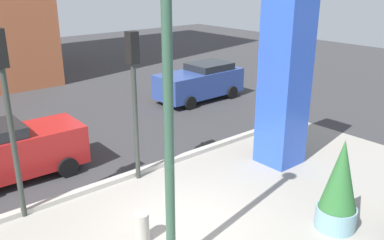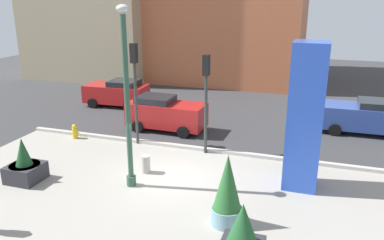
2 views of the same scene
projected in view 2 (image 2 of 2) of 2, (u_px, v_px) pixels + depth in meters
name	position (u px, v px, depth m)	size (l,w,h in m)	color
ground_plane	(201.00, 143.00, 19.30)	(60.00, 60.00, 0.00)	#38383A
plaza_pavement	(151.00, 201.00, 13.87)	(18.00, 10.00, 0.02)	#9E998E
curb_strip	(195.00, 148.00, 18.48)	(18.00, 0.24, 0.16)	#B7B2A8
lamp_post	(127.00, 104.00, 14.05)	(0.44, 0.44, 6.70)	#335642
art_pillar_blue	(305.00, 118.00, 14.18)	(1.24, 1.24, 5.48)	blue
potted_plant_near_left	(242.00, 239.00, 10.36)	(1.16, 1.16, 1.87)	#2D2D33
potted_plant_near_right	(227.00, 192.00, 12.18)	(1.00, 1.00, 2.39)	#7AA8B7
potted_plant_curbside	(25.00, 166.00, 15.25)	(1.24, 1.24, 1.78)	#2D2D33
fire_hydrant	(75.00, 131.00, 19.87)	(0.36, 0.26, 0.75)	gold
concrete_bollard	(146.00, 164.00, 16.01)	(0.36, 0.36, 0.75)	#B2ADA3
traffic_light_far_side	(135.00, 78.00, 18.31)	(0.28, 0.42, 4.89)	#333833
traffic_light_corner	(206.00, 88.00, 17.23)	(0.28, 0.42, 4.55)	#333833
car_passing_lane	(166.00, 113.00, 20.96)	(4.20, 2.08, 1.84)	red
car_intersection	(365.00, 116.00, 20.52)	(4.57, 2.15, 1.80)	#2D4793
car_far_lane	(117.00, 93.00, 25.61)	(4.10, 2.24, 1.74)	red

